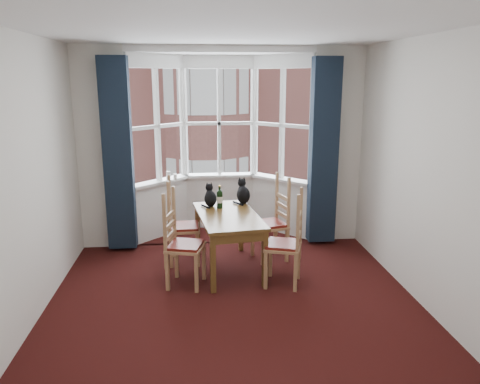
{
  "coord_description": "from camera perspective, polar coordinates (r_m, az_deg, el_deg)",
  "views": [
    {
      "loc": [
        -0.38,
        -4.31,
        2.38
      ],
      "look_at": [
        0.14,
        1.05,
        1.05
      ],
      "focal_mm": 35.0,
      "sensor_mm": 36.0,
      "label": 1
    }
  ],
  "objects": [
    {
      "name": "cat_right",
      "position": [
        6.27,
        0.39,
        -0.18
      ],
      "size": [
        0.21,
        0.28,
        0.35
      ],
      "color": "black",
      "rests_on": "dining_table"
    },
    {
      "name": "wall_left",
      "position": [
        4.71,
        -25.51,
        0.49
      ],
      "size": [
        0.0,
        4.5,
        4.5
      ],
      "primitive_type": "plane",
      "rotation": [
        1.57,
        0.0,
        1.57
      ],
      "color": "silver",
      "rests_on": "floor"
    },
    {
      "name": "wall_back_pier_left",
      "position": [
        6.75,
        -16.36,
        4.97
      ],
      "size": [
        0.7,
        0.12,
        2.8
      ],
      "primitive_type": "cube",
      "color": "silver",
      "rests_on": "floor"
    },
    {
      "name": "wall_back_pier_right",
      "position": [
        6.94,
        11.61,
        5.47
      ],
      "size": [
        0.7,
        0.12,
        2.8
      ],
      "primitive_type": "cube",
      "color": "silver",
      "rests_on": "floor"
    },
    {
      "name": "candle_tall",
      "position": [
        7.07,
        -8.73,
        1.94
      ],
      "size": [
        0.06,
        0.06,
        0.14
      ],
      "primitive_type": "cylinder",
      "color": "white",
      "rests_on": "bay_window"
    },
    {
      "name": "cat_left",
      "position": [
        6.14,
        -3.64,
        -0.64
      ],
      "size": [
        0.19,
        0.25,
        0.31
      ],
      "color": "black",
      "rests_on": "dining_table"
    },
    {
      "name": "street",
      "position": [
        37.51,
        -4.81,
        0.91
      ],
      "size": [
        80.0,
        80.0,
        0.0
      ],
      "primitive_type": "plane",
      "color": "#333335",
      "rests_on": "ground"
    },
    {
      "name": "wall_near",
      "position": [
        2.31,
        4.56,
        -11.23
      ],
      "size": [
        4.0,
        0.0,
        4.0
      ],
      "primitive_type": "plane",
      "rotation": [
        -1.57,
        0.0,
        0.0
      ],
      "color": "silver",
      "rests_on": "floor"
    },
    {
      "name": "chair_left_far",
      "position": [
        6.14,
        -7.68,
        -4.36
      ],
      "size": [
        0.41,
        0.43,
        0.92
      ],
      "color": "#A87D52",
      "rests_on": "floor"
    },
    {
      "name": "tenement_building",
      "position": [
        18.34,
        -4.42,
        11.38
      ],
      "size": [
        18.4,
        7.8,
        15.2
      ],
      "color": "#96564D",
      "rests_on": "street"
    },
    {
      "name": "dining_table",
      "position": [
        5.82,
        -1.44,
        -3.65
      ],
      "size": [
        0.87,
        1.4,
        0.72
      ],
      "color": "brown",
      "rests_on": "floor"
    },
    {
      "name": "curtain_left",
      "position": [
        6.55,
        -14.64,
        4.37
      ],
      "size": [
        0.38,
        0.22,
        2.6
      ],
      "primitive_type": "cube",
      "color": "#162232",
      "rests_on": "floor"
    },
    {
      "name": "wall_right",
      "position": [
        5.02,
        22.92,
        1.51
      ],
      "size": [
        0.0,
        4.5,
        4.5
      ],
      "primitive_type": "plane",
      "rotation": [
        1.57,
        0.0,
        -1.57
      ],
      "color": "silver",
      "rests_on": "floor"
    },
    {
      "name": "bay_window",
      "position": [
        7.14,
        -2.43,
        5.97
      ],
      "size": [
        2.76,
        0.94,
        2.8
      ],
      "color": "white",
      "rests_on": "floor"
    },
    {
      "name": "ceiling",
      "position": [
        4.35,
        -0.51,
        19.42
      ],
      "size": [
        4.5,
        4.5,
        0.0
      ],
      "primitive_type": "plane",
      "rotation": [
        3.14,
        0.0,
        0.0
      ],
      "color": "white",
      "rests_on": "floor"
    },
    {
      "name": "curtain_right",
      "position": [
        6.71,
        10.15,
        4.82
      ],
      "size": [
        0.38,
        0.22,
        2.6
      ],
      "primitive_type": "cube",
      "color": "#162232",
      "rests_on": "floor"
    },
    {
      "name": "chair_left_near",
      "position": [
        5.49,
        -7.58,
        -6.58
      ],
      "size": [
        0.49,
        0.51,
        0.92
      ],
      "color": "#A87D52",
      "rests_on": "floor"
    },
    {
      "name": "wine_bottle",
      "position": [
        6.04,
        -2.49,
        -0.75
      ],
      "size": [
        0.08,
        0.08,
        0.3
      ],
      "color": "black",
      "rests_on": "dining_table"
    },
    {
      "name": "chair_right_near",
      "position": [
        5.47,
        6.22,
        -6.62
      ],
      "size": [
        0.51,
        0.52,
        0.92
      ],
      "color": "#A87D52",
      "rests_on": "floor"
    },
    {
      "name": "floor",
      "position": [
        4.94,
        -0.44,
        -14.94
      ],
      "size": [
        4.5,
        4.5,
        0.0
      ],
      "primitive_type": "plane",
      "color": "black",
      "rests_on": "ground"
    },
    {
      "name": "chair_right_far",
      "position": [
        6.25,
        4.41,
        -3.96
      ],
      "size": [
        0.5,
        0.51,
        0.92
      ],
      "color": "#A87D52",
      "rests_on": "floor"
    },
    {
      "name": "candle_short",
      "position": [
        7.1,
        -7.9,
        1.83
      ],
      "size": [
        0.06,
        0.06,
        0.09
      ],
      "primitive_type": "cylinder",
      "color": "white",
      "rests_on": "bay_window"
    }
  ]
}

